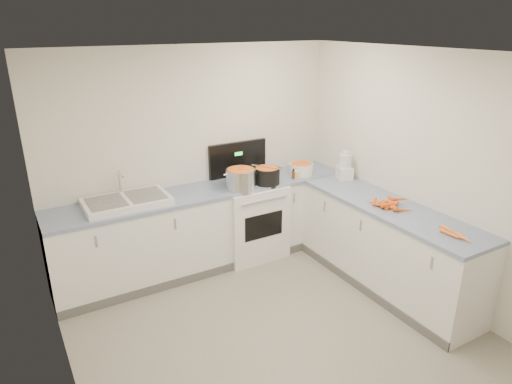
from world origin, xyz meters
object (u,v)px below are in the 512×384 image
sink (127,201)px  spice_jar (296,176)px  food_processor (345,167)px  mixing_bowl (301,169)px  steel_pot (241,180)px  extract_bottle (294,175)px  black_pot (267,177)px  stove (250,218)px

sink → spice_jar: sink is taller
food_processor → mixing_bowl: bearing=131.6°
food_processor → spice_jar: bearing=151.9°
steel_pot → spice_jar: size_ratio=3.86×
steel_pot → extract_bottle: steel_pot is taller
mixing_bowl → extract_bottle: bearing=-150.8°
black_pot → stove: bearing=134.8°
stove → steel_pot: 0.62m
spice_jar → stove: bearing=160.1°
steel_pot → stove: bearing=37.0°
sink → steel_pot: 1.27m
extract_bottle → spice_jar: 0.04m
black_pot → mixing_bowl: bearing=8.6°
steel_pot → mixing_bowl: steel_pot is taller
stove → mixing_bowl: stove is taller
stove → mixing_bowl: 0.88m
stove → spice_jar: (0.54, -0.20, 0.51)m
mixing_bowl → food_processor: (0.35, -0.40, 0.08)m
spice_jar → food_processor: size_ratio=0.26×
sink → black_pot: size_ratio=2.93×
extract_bottle → mixing_bowl: bearing=29.2°
stove → sink: (-1.45, 0.02, 0.50)m
steel_pot → black_pot: size_ratio=1.15×
steel_pot → food_processor: (1.25, -0.32, 0.04)m
sink → steel_pot: (1.25, -0.16, 0.07)m
black_pot → spice_jar: (0.39, -0.04, -0.04)m
extract_bottle → spice_jar: extract_bottle is taller
black_pot → extract_bottle: bearing=-3.1°
mixing_bowl → extract_bottle: 0.21m
mixing_bowl → steel_pot: bearing=-175.0°
mixing_bowl → extract_bottle: mixing_bowl is taller
spice_jar → extract_bottle: bearing=138.2°
steel_pot → extract_bottle: bearing=-1.9°
mixing_bowl → food_processor: bearing=-48.4°
sink → spice_jar: size_ratio=9.83×
extract_bottle → food_processor: bearing=-28.9°
sink → extract_bottle: size_ratio=8.38×
spice_jar → food_processor: 0.59m
mixing_bowl → food_processor: size_ratio=0.87×
sink → extract_bottle: 1.97m
sink → spice_jar: (1.99, -0.21, 0.01)m
steel_pot → mixing_bowl: size_ratio=1.13×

